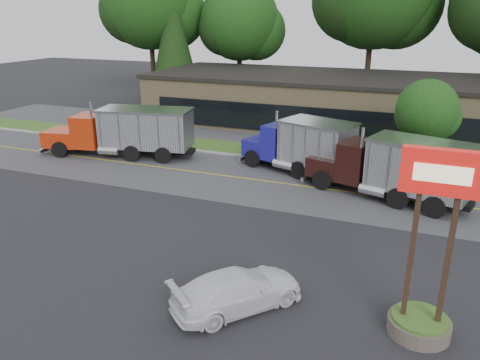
% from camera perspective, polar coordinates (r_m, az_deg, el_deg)
% --- Properties ---
extents(ground, '(140.00, 140.00, 0.00)m').
position_cam_1_polar(ground, '(20.87, -9.13, -7.42)').
color(ground, '#2C2C30').
rests_on(ground, ground).
extents(road, '(60.00, 8.00, 0.02)m').
position_cam_1_polar(road, '(28.31, 0.06, 0.24)').
color(road, '#525257').
rests_on(road, ground).
extents(center_line, '(60.00, 0.12, 0.01)m').
position_cam_1_polar(center_line, '(28.31, 0.06, 0.24)').
color(center_line, gold).
rests_on(center_line, ground).
extents(curb, '(60.00, 0.30, 0.12)m').
position_cam_1_polar(curb, '(32.06, 2.82, 2.56)').
color(curb, '#9E9E99').
rests_on(curb, ground).
extents(grass_verge, '(60.00, 3.40, 0.03)m').
position_cam_1_polar(grass_verge, '(33.70, 3.82, 3.39)').
color(grass_verge, '#3C6121').
rests_on(grass_verge, ground).
extents(far_parking, '(60.00, 7.00, 0.02)m').
position_cam_1_polar(far_parking, '(38.33, 6.14, 5.32)').
color(far_parking, '#525257').
rests_on(far_parking, ground).
extents(strip_mall, '(32.00, 12.00, 4.00)m').
position_cam_1_polar(strip_mall, '(43.20, 11.03, 9.42)').
color(strip_mall, tan).
rests_on(strip_mall, ground).
extents(bilo_sign, '(2.20, 1.90, 5.95)m').
position_cam_1_polar(bilo_sign, '(15.26, 21.76, -10.84)').
color(bilo_sign, '#6B6054').
rests_on(bilo_sign, ground).
extents(tree_far_a, '(11.23, 10.57, 16.02)m').
position_cam_1_polar(tree_far_a, '(56.39, -10.76, 20.16)').
color(tree_far_a, '#382619').
rests_on(tree_far_a, ground).
extents(tree_far_b, '(9.07, 8.53, 12.94)m').
position_cam_1_polar(tree_far_b, '(53.69, 0.13, 18.41)').
color(tree_far_b, '#382619').
rests_on(tree_far_b, ground).
extents(evergreen_left, '(5.47, 5.47, 12.43)m').
position_cam_1_polar(evergreen_left, '(52.67, -8.10, 16.66)').
color(evergreen_left, '#382619').
rests_on(evergreen_left, ground).
extents(tree_verge, '(3.99, 3.75, 5.68)m').
position_cam_1_polar(tree_verge, '(31.43, 21.89, 7.62)').
color(tree_verge, '#382619').
rests_on(tree_verge, ground).
extents(dump_truck_red, '(10.77, 4.46, 3.36)m').
position_cam_1_polar(dump_truck_red, '(33.20, -13.67, 5.87)').
color(dump_truck_red, black).
rests_on(dump_truck_red, ground).
extents(dump_truck_blue, '(7.53, 4.65, 3.36)m').
position_cam_1_polar(dump_truck_blue, '(29.08, 7.68, 4.30)').
color(dump_truck_blue, black).
rests_on(dump_truck_blue, ground).
extents(dump_truck_maroon, '(8.98, 4.91, 3.36)m').
position_cam_1_polar(dump_truck_maroon, '(25.88, 18.56, 1.52)').
color(dump_truck_maroon, black).
rests_on(dump_truck_maroon, ground).
extents(rally_car, '(4.35, 4.72, 1.33)m').
position_cam_1_polar(rally_car, '(16.11, -0.28, -13.22)').
color(rally_car, white).
rests_on(rally_car, ground).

